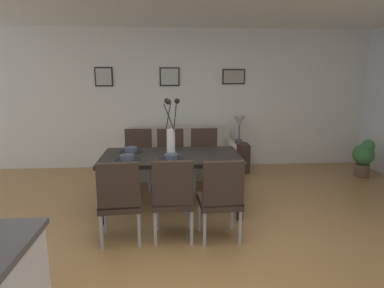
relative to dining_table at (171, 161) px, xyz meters
name	(u,v)px	position (x,y,z in m)	size (l,w,h in m)	color
ground_plane	(192,250)	(0.20, -1.10, -0.67)	(9.00, 9.00, 0.00)	#A87A47
back_wall_panel	(180,99)	(0.20, 2.15, 0.63)	(9.00, 0.10, 2.60)	silver
dining_table	(171,161)	(0.00, 0.00, 0.00)	(1.80, 0.96, 0.74)	black
dining_chair_near_left	(120,198)	(-0.55, -0.90, -0.15)	(0.47, 0.47, 0.92)	#33261E
dining_chair_near_right	(138,156)	(-0.52, 0.91, -0.15)	(0.45, 0.45, 0.92)	#33261E
dining_chair_far_left	(173,196)	(0.01, -0.87, -0.15)	(0.45, 0.45, 0.92)	#33261E
dining_chair_far_right	(171,156)	(0.00, 0.89, -0.15)	(0.44, 0.44, 0.92)	#33261E
dining_chair_mid_left	(221,196)	(0.52, -0.92, -0.15)	(0.46, 0.46, 0.92)	#33261E
dining_chair_mid_right	(205,155)	(0.54, 0.89, -0.15)	(0.45, 0.45, 0.92)	#33261E
centerpiece_vase	(171,134)	(0.00, 0.00, 0.36)	(0.21, 0.23, 0.73)	white
placemat_near_left	(127,160)	(-0.54, -0.22, 0.08)	(0.32, 0.32, 0.01)	black
bowl_near_left	(127,157)	(-0.54, -0.22, 0.12)	(0.17, 0.17, 0.07)	#475166
placemat_near_right	(131,152)	(-0.54, 0.22, 0.08)	(0.32, 0.32, 0.01)	black
bowl_near_right	(131,149)	(-0.54, 0.22, 0.12)	(0.17, 0.17, 0.07)	#475166
placemat_far_left	(171,159)	(0.00, -0.22, 0.08)	(0.32, 0.32, 0.01)	black
bowl_far_left	(171,156)	(0.00, -0.22, 0.12)	(0.17, 0.17, 0.07)	#475166
sofa	(180,158)	(0.17, 1.60, -0.39)	(1.86, 0.84, 0.80)	#B2A899
side_table	(238,158)	(1.25, 1.65, -0.41)	(0.36, 0.36, 0.52)	#33261E
table_lamp	(239,124)	(1.25, 1.65, 0.23)	(0.22, 0.22, 0.51)	#4C4C51
framed_picture_left	(104,77)	(-1.20, 2.08, 1.06)	(0.33, 0.03, 0.35)	black
framed_picture_center	(170,77)	(0.00, 2.08, 1.06)	(0.37, 0.03, 0.34)	black
framed_picture_right	(234,77)	(1.20, 2.08, 1.06)	(0.43, 0.03, 0.28)	black
potted_plant	(364,156)	(3.36, 1.17, -0.29)	(0.36, 0.36, 0.67)	brown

